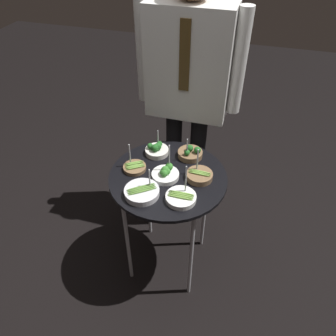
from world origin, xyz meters
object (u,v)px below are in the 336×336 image
bowl_broccoli_mid_right (190,153)px  bowl_broccoli_center (157,150)px  bowl_asparagus_far_rim (135,167)px  bowl_asparagus_back_left (181,197)px  bowl_asparagus_back_right (199,175)px  bowl_broccoli_front_right (166,173)px  waiter_figure (189,76)px  bowl_asparagus_front_center (142,192)px  serving_cart (168,185)px

bowl_broccoli_mid_right → bowl_broccoli_center: bowl_broccoli_mid_right is taller
bowl_asparagus_far_rim → bowl_asparagus_back_left: bowl_asparagus_back_left is taller
bowl_asparagus_back_right → bowl_broccoli_center: (-0.26, 0.13, 0.01)m
bowl_broccoli_center → bowl_broccoli_front_right: bearing=-58.9°
bowl_broccoli_center → bowl_asparagus_far_rim: bearing=-113.4°
bowl_asparagus_back_left → waiter_figure: waiter_figure is taller
waiter_figure → bowl_asparagus_far_rim: bearing=-107.6°
bowl_asparagus_front_center → bowl_asparagus_back_right: bearing=39.1°
serving_cart → bowl_broccoli_mid_right: bearing=69.1°
bowl_broccoli_mid_right → bowl_broccoli_center: bearing=-171.9°
bowl_asparagus_far_rim → bowl_asparagus_front_center: bowl_asparagus_far_rim is taller
serving_cart → bowl_broccoli_front_right: bowl_broccoli_front_right is taller
bowl_broccoli_front_right → bowl_asparagus_front_center: bowl_broccoli_front_right is taller
bowl_asparagus_front_center → bowl_broccoli_center: (-0.03, 0.32, 0.01)m
bowl_broccoli_front_right → bowl_asparagus_back_left: same height
waiter_figure → bowl_broccoli_front_right: bearing=-88.1°
serving_cart → bowl_asparagus_back_left: (0.10, -0.14, 0.08)m
bowl_asparagus_far_rim → waiter_figure: size_ratio=0.09×
bowl_asparagus_back_right → bowl_asparagus_back_left: 0.18m
serving_cart → bowl_asparagus_front_center: bearing=-116.2°
bowl_asparagus_back_right → bowl_broccoli_center: bearing=153.7°
serving_cart → bowl_asparagus_far_rim: bearing=178.9°
serving_cart → bowl_asparagus_front_center: 0.19m
bowl_asparagus_front_center → waiter_figure: waiter_figure is taller
bowl_broccoli_mid_right → bowl_asparagus_back_right: size_ratio=0.88×
bowl_broccoli_front_right → bowl_asparagus_front_center: size_ratio=1.05×
bowl_asparagus_far_rim → bowl_asparagus_back_right: size_ratio=0.91×
bowl_broccoli_front_right → bowl_asparagus_back_right: (0.16, 0.04, -0.01)m
bowl_asparagus_far_rim → bowl_asparagus_front_center: (0.10, -0.16, 0.00)m
bowl_asparagus_far_rim → bowl_asparagus_back_left: size_ratio=0.79×
serving_cart → bowl_broccoli_center: bearing=125.0°
bowl_asparagus_front_center → bowl_asparagus_back_right: 0.30m
bowl_broccoli_front_right → bowl_broccoli_mid_right: 0.21m
serving_cart → bowl_asparagus_back_right: (0.15, 0.03, 0.08)m
bowl_broccoli_center → waiter_figure: size_ratio=0.08×
bowl_asparagus_far_rim → bowl_broccoli_mid_right: bearing=36.0°
bowl_broccoli_mid_right → waiter_figure: 0.42m
bowl_broccoli_center → bowl_asparagus_back_left: bearing=-54.5°
bowl_broccoli_mid_right → bowl_broccoli_center: size_ratio=1.05×
bowl_broccoli_front_right → bowl_broccoli_mid_right: bowl_broccoli_front_right is taller
bowl_asparagus_front_center → bowl_asparagus_back_left: bearing=5.7°
bowl_asparagus_back_left → waiter_figure: (-0.13, 0.62, 0.29)m
bowl_broccoli_mid_right → bowl_asparagus_far_rim: bowl_asparagus_far_rim is taller
bowl_asparagus_back_right → bowl_asparagus_back_left: bowl_asparagus_back_left is taller
bowl_asparagus_back_left → bowl_asparagus_far_rim: bearing=152.6°
bowl_asparagus_back_left → waiter_figure: size_ratio=0.11×
bowl_broccoli_mid_right → bowl_asparagus_back_left: (0.03, -0.32, -0.01)m
bowl_asparagus_far_rim → bowl_broccoli_center: 0.17m
serving_cart → bowl_broccoli_center: (-0.11, 0.16, 0.09)m
serving_cart → waiter_figure: (-0.02, 0.48, 0.37)m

